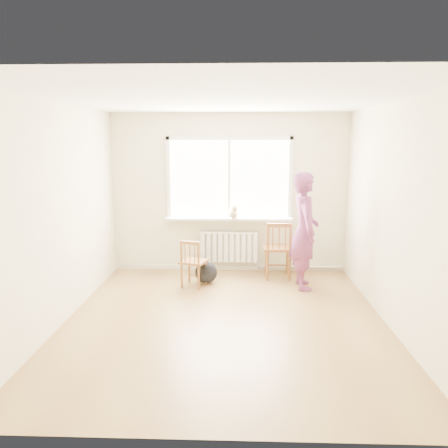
# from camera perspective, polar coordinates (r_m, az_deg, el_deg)

# --- Properties ---
(floor) EXTENTS (4.50, 4.50, 0.00)m
(floor) POSITION_cam_1_polar(r_m,az_deg,el_deg) (5.62, 0.13, -12.49)
(floor) COLOR olive
(floor) RESTS_ON ground
(ceiling) EXTENTS (4.50, 4.50, 0.00)m
(ceiling) POSITION_cam_1_polar(r_m,az_deg,el_deg) (5.20, 0.14, 16.06)
(ceiling) COLOR white
(ceiling) RESTS_ON back_wall
(back_wall) EXTENTS (4.00, 0.01, 2.70)m
(back_wall) POSITION_cam_1_polar(r_m,az_deg,el_deg) (7.47, 0.69, 4.01)
(back_wall) COLOR beige
(back_wall) RESTS_ON ground
(window) EXTENTS (2.12, 0.05, 1.42)m
(window) POSITION_cam_1_polar(r_m,az_deg,el_deg) (7.42, 0.69, 6.39)
(window) COLOR white
(window) RESTS_ON back_wall
(windowsill) EXTENTS (2.15, 0.22, 0.04)m
(windowsill) POSITION_cam_1_polar(r_m,az_deg,el_deg) (7.42, 0.67, 0.69)
(windowsill) COLOR white
(windowsill) RESTS_ON back_wall
(radiator) EXTENTS (1.00, 0.12, 0.55)m
(radiator) POSITION_cam_1_polar(r_m,az_deg,el_deg) (7.54, 0.66, -2.96)
(radiator) COLOR white
(radiator) RESTS_ON back_wall
(heating_pipe) EXTENTS (1.40, 0.04, 0.04)m
(heating_pipe) POSITION_cam_1_polar(r_m,az_deg,el_deg) (7.74, 10.00, -5.52)
(heating_pipe) COLOR silver
(heating_pipe) RESTS_ON back_wall
(baseboard) EXTENTS (4.00, 0.03, 0.08)m
(baseboard) POSITION_cam_1_polar(r_m,az_deg,el_deg) (7.72, 0.67, -5.71)
(baseboard) COLOR beige
(baseboard) RESTS_ON ground
(chair_left) EXTENTS (0.46, 0.45, 0.75)m
(chair_left) POSITION_cam_1_polar(r_m,az_deg,el_deg) (6.75, -4.12, -5.15)
(chair_left) COLOR brown
(chair_left) RESTS_ON floor
(chair_right) EXTENTS (0.47, 0.45, 0.95)m
(chair_right) POSITION_cam_1_polar(r_m,az_deg,el_deg) (7.18, 7.08, -3.40)
(chair_right) COLOR brown
(chair_right) RESTS_ON floor
(person) EXTENTS (0.47, 0.67, 1.78)m
(person) POSITION_cam_1_polar(r_m,az_deg,el_deg) (6.72, 10.45, -0.88)
(person) COLOR #AE3A4B
(person) RESTS_ON floor
(cat) EXTENTS (0.20, 0.38, 0.26)m
(cat) POSITION_cam_1_polar(r_m,az_deg,el_deg) (7.32, 1.28, 1.53)
(cat) COLOR beige
(cat) RESTS_ON windowsill
(backpack) EXTENTS (0.37, 0.29, 0.35)m
(backpack) POSITION_cam_1_polar(r_m,az_deg,el_deg) (6.98, -2.35, -6.33)
(backpack) COLOR black
(backpack) RESTS_ON floor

